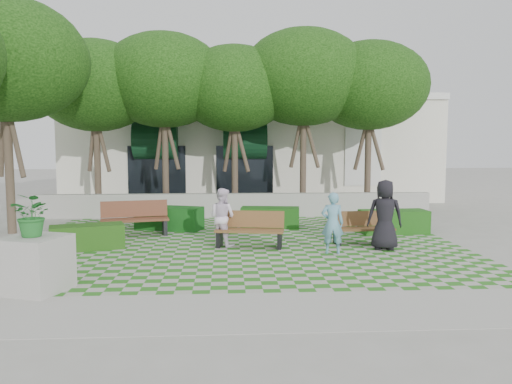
{
  "coord_description": "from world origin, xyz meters",
  "views": [
    {
      "loc": [
        -0.35,
        -12.71,
        2.75
      ],
      "look_at": [
        0.5,
        1.5,
        1.4
      ],
      "focal_mm": 35.0,
      "sensor_mm": 36.0,
      "label": 1
    }
  ],
  "objects": [
    {
      "name": "person_blue",
      "position": [
        2.32,
        -0.4,
        0.78
      ],
      "size": [
        0.62,
        0.45,
        1.56
      ],
      "primitive_type": "imported",
      "rotation": [
        0.0,
        0.0,
        3.01
      ],
      "color": "#66A0BA",
      "rests_on": "ground"
    },
    {
      "name": "building",
      "position": [
        0.93,
        14.08,
        2.52
      ],
      "size": [
        18.0,
        8.92,
        5.15
      ],
      "color": "silver",
      "rests_on": "ground"
    },
    {
      "name": "ground",
      "position": [
        0.0,
        0.0,
        0.0
      ],
      "size": [
        90.0,
        90.0,
        0.0
      ],
      "primitive_type": "plane",
      "color": "gray",
      "rests_on": "ground"
    },
    {
      "name": "lawn",
      "position": [
        0.0,
        1.0,
        0.01
      ],
      "size": [
        12.0,
        12.0,
        0.0
      ],
      "primitive_type": "plane",
      "color": "#2B721E",
      "rests_on": "ground"
    },
    {
      "name": "hedge_midleft",
      "position": [
        -2.21,
        3.49,
        0.37
      ],
      "size": [
        2.28,
        1.49,
        0.74
      ],
      "primitive_type": "cube",
      "rotation": [
        0.0,
        0.0,
        -0.34
      ],
      "color": "#124516",
      "rests_on": "ground"
    },
    {
      "name": "person_white",
      "position": [
        -0.47,
        0.73,
        0.79
      ],
      "size": [
        0.97,
        0.93,
        1.58
      ],
      "primitive_type": "imported",
      "rotation": [
        0.0,
        0.0,
        2.54
      ],
      "color": "white",
      "rests_on": "ground"
    },
    {
      "name": "retaining_wall",
      "position": [
        0.0,
        6.2,
        0.45
      ],
      "size": [
        15.0,
        0.36,
        0.9
      ],
      "primitive_type": "cube",
      "color": "#9E9B93",
      "rests_on": "ground"
    },
    {
      "name": "tree_row",
      "position": [
        -1.86,
        5.95,
        5.18
      ],
      "size": [
        17.7,
        13.4,
        7.41
      ],
      "color": "#47382B",
      "rests_on": "ground"
    },
    {
      "name": "hedge_east",
      "position": [
        4.86,
        2.38,
        0.36
      ],
      "size": [
        2.1,
        0.93,
        0.72
      ],
      "primitive_type": "cube",
      "rotation": [
        0.0,
        0.0,
        0.05
      ],
      "color": "#194C14",
      "rests_on": "ground"
    },
    {
      "name": "sidewalk_south",
      "position": [
        0.0,
        -4.7,
        0.01
      ],
      "size": [
        16.0,
        2.0,
        0.01
      ],
      "primitive_type": "cube",
      "color": "#9E9B93",
      "rests_on": "ground"
    },
    {
      "name": "bench_west",
      "position": [
        -3.13,
        2.44,
        0.5
      ],
      "size": [
        2.09,
        1.08,
        1.05
      ],
      "rotation": [
        0.0,
        0.0,
        0.22
      ],
      "color": "#5A301E",
      "rests_on": "ground"
    },
    {
      "name": "planter_front",
      "position": [
        -3.94,
        -3.31,
        0.75
      ],
      "size": [
        1.33,
        1.33,
        1.86
      ],
      "rotation": [
        0.0,
        0.0,
        -0.33
      ],
      "color": "#9E9B93",
      "rests_on": "ground"
    },
    {
      "name": "person_dark",
      "position": [
        3.79,
        -0.01,
        0.92
      ],
      "size": [
        1.01,
        0.77,
        1.85
      ],
      "primitive_type": "imported",
      "rotation": [
        0.0,
        0.0,
        2.93
      ],
      "color": "black",
      "rests_on": "ground"
    },
    {
      "name": "hedge_west",
      "position": [
        -4.02,
        0.49,
        0.33
      ],
      "size": [
        2.0,
        1.28,
        0.65
      ],
      "primitive_type": "cube",
      "rotation": [
        0.0,
        0.0,
        0.31
      ],
      "color": "#1D4612",
      "rests_on": "ground"
    },
    {
      "name": "bench_east",
      "position": [
        3.45,
        0.85,
        0.43
      ],
      "size": [
        1.73,
        0.67,
        0.89
      ],
      "rotation": [
        0.0,
        0.0,
        0.07
      ],
      "color": "#55371D",
      "rests_on": "ground"
    },
    {
      "name": "hedge_midright",
      "position": [
        1.1,
        3.69,
        0.34
      ],
      "size": [
        2.0,
        1.01,
        0.67
      ],
      "primitive_type": "cube",
      "rotation": [
        0.0,
        0.0,
        -0.13
      ],
      "color": "#154612",
      "rests_on": "ground"
    },
    {
      "name": "bench_mid",
      "position": [
        0.27,
        0.54,
        0.46
      ],
      "size": [
        1.91,
        0.92,
        0.96
      ],
      "rotation": [
        0.0,
        0.0,
        -0.17
      ],
      "color": "brown",
      "rests_on": "ground"
    }
  ]
}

